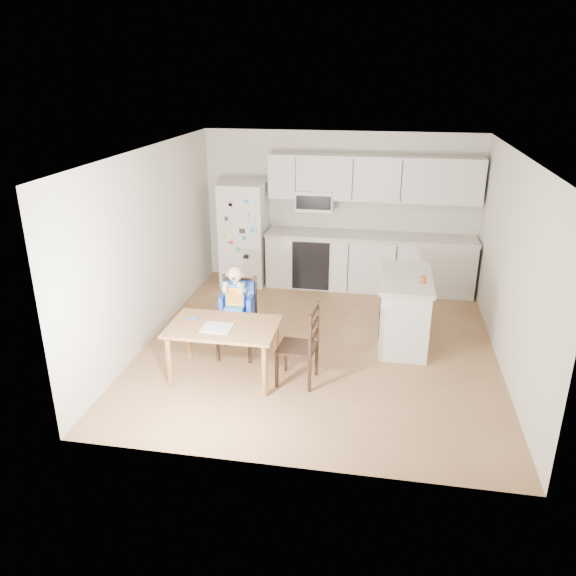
% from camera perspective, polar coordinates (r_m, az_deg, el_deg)
% --- Properties ---
extents(room, '(4.52, 5.01, 2.51)m').
position_cam_1_polar(room, '(7.46, 3.89, 4.54)').
color(room, brown).
rests_on(room, ground).
extents(refrigerator, '(0.72, 0.70, 1.70)m').
position_cam_1_polar(refrigerator, '(9.42, -4.46, 5.56)').
color(refrigerator, silver).
rests_on(refrigerator, ground).
extents(kitchen_run, '(3.37, 0.62, 2.15)m').
position_cam_1_polar(kitchen_run, '(9.22, 8.18, 5.23)').
color(kitchen_run, silver).
rests_on(kitchen_run, ground).
extents(kitchen_island, '(0.66, 1.26, 0.93)m').
position_cam_1_polar(kitchen_island, '(7.48, 11.67, -2.17)').
color(kitchen_island, silver).
rests_on(kitchen_island, ground).
extents(red_cup, '(0.07, 0.07, 0.09)m').
position_cam_1_polar(red_cup, '(7.12, 13.57, 0.83)').
color(red_cup, red).
rests_on(red_cup, kitchen_island).
extents(dining_table, '(1.25, 0.80, 0.67)m').
position_cam_1_polar(dining_table, '(6.50, -6.56, -4.50)').
color(dining_table, brown).
rests_on(dining_table, ground).
extents(napkin, '(0.33, 0.29, 0.01)m').
position_cam_1_polar(napkin, '(6.40, -7.21, -4.02)').
color(napkin, '#AAAAAF').
rests_on(napkin, dining_table).
extents(toddler_spoon, '(0.12, 0.06, 0.02)m').
position_cam_1_polar(toddler_spoon, '(6.66, -9.70, -3.11)').
color(toddler_spoon, blue).
rests_on(toddler_spoon, dining_table).
extents(chair_booster, '(0.45, 0.45, 1.18)m').
position_cam_1_polar(chair_booster, '(6.99, -5.20, -1.33)').
color(chair_booster, black).
rests_on(chair_booster, ground).
extents(chair_side, '(0.45, 0.45, 0.95)m').
position_cam_1_polar(chair_side, '(6.37, 1.77, -5.35)').
color(chair_side, black).
rests_on(chair_side, ground).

